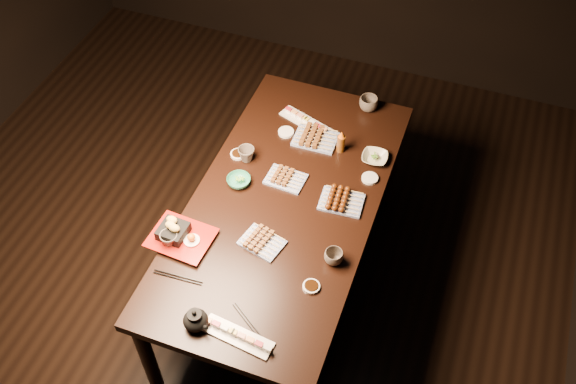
# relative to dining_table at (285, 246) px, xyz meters

# --- Properties ---
(ground) EXTENTS (5.00, 5.00, 0.00)m
(ground) POSITION_rel_dining_table_xyz_m (-0.40, -0.34, -0.38)
(ground) COLOR black
(ground) RESTS_ON ground
(dining_table) EXTENTS (1.32, 1.97, 0.75)m
(dining_table) POSITION_rel_dining_table_xyz_m (0.00, 0.00, 0.00)
(dining_table) COLOR black
(dining_table) RESTS_ON ground
(sushi_platter_near) EXTENTS (0.33, 0.12, 0.04)m
(sushi_platter_near) POSITION_rel_dining_table_xyz_m (0.07, -0.77, 0.39)
(sushi_platter_near) COLOR white
(sushi_platter_near) RESTS_ON dining_table
(sushi_platter_far) EXTENTS (0.33, 0.19, 0.04)m
(sushi_platter_far) POSITION_rel_dining_table_xyz_m (-0.09, 0.58, 0.39)
(sushi_platter_far) COLOR white
(sushi_platter_far) RESTS_ON dining_table
(yakitori_plate_center) EXTENTS (0.21, 0.16, 0.05)m
(yakitori_plate_center) POSITION_rel_dining_table_xyz_m (-0.05, 0.14, 0.40)
(yakitori_plate_center) COLOR #828EB6
(yakitori_plate_center) RESTS_ON dining_table
(yakitori_plate_right) EXTENTS (0.23, 0.19, 0.05)m
(yakitori_plate_right) POSITION_rel_dining_table_xyz_m (-0.01, -0.28, 0.40)
(yakitori_plate_right) COLOR #828EB6
(yakitori_plate_right) RESTS_ON dining_table
(yakitori_plate_left) EXTENTS (0.24, 0.18, 0.06)m
(yakitori_plate_left) POSITION_rel_dining_table_xyz_m (0.01, 0.47, 0.40)
(yakitori_plate_left) COLOR #828EB6
(yakitori_plate_left) RESTS_ON dining_table
(tsukune_plate) EXTENTS (0.22, 0.17, 0.05)m
(tsukune_plate) POSITION_rel_dining_table_xyz_m (0.27, 0.09, 0.40)
(tsukune_plate) COLOR #828EB6
(tsukune_plate) RESTS_ON dining_table
(edamame_bowl_green) EXTENTS (0.17, 0.17, 0.04)m
(edamame_bowl_green) POSITION_rel_dining_table_xyz_m (-0.26, 0.03, 0.39)
(edamame_bowl_green) COLOR #2C8762
(edamame_bowl_green) RESTS_ON dining_table
(edamame_bowl_cream) EXTENTS (0.14, 0.14, 0.03)m
(edamame_bowl_cream) POSITION_rel_dining_table_xyz_m (0.35, 0.43, 0.39)
(edamame_bowl_cream) COLOR beige
(edamame_bowl_cream) RESTS_ON dining_table
(tempura_tray) EXTENTS (0.31, 0.25, 0.11)m
(tempura_tray) POSITION_rel_dining_table_xyz_m (-0.38, -0.39, 0.43)
(tempura_tray) COLOR black
(tempura_tray) RESTS_ON dining_table
(teacup_near_left) EXTENTS (0.09, 0.09, 0.08)m
(teacup_near_left) POSITION_rel_dining_table_xyz_m (-0.42, -0.43, 0.41)
(teacup_near_left) COLOR #50463D
(teacup_near_left) RESTS_ON dining_table
(teacup_mid_right) EXTENTS (0.12, 0.12, 0.07)m
(teacup_mid_right) POSITION_rel_dining_table_xyz_m (0.34, -0.26, 0.41)
(teacup_mid_right) COLOR #50463D
(teacup_mid_right) RESTS_ON dining_table
(teacup_far_left) EXTENTS (0.11, 0.11, 0.08)m
(teacup_far_left) POSITION_rel_dining_table_xyz_m (-0.29, 0.20, 0.42)
(teacup_far_left) COLOR #50463D
(teacup_far_left) RESTS_ON dining_table
(teacup_far_right) EXTENTS (0.14, 0.14, 0.08)m
(teacup_far_right) POSITION_rel_dining_table_xyz_m (0.21, 0.81, 0.42)
(teacup_far_right) COLOR #50463D
(teacup_far_right) RESTS_ON dining_table
(teapot) EXTENTS (0.16, 0.16, 0.11)m
(teapot) POSITION_rel_dining_table_xyz_m (-0.12, -0.78, 0.43)
(teapot) COLOR black
(teapot) RESTS_ON dining_table
(condiment_bottle) EXTENTS (0.06, 0.06, 0.14)m
(condiment_bottle) POSITION_rel_dining_table_xyz_m (0.16, 0.44, 0.44)
(condiment_bottle) COLOR #61320D
(condiment_bottle) RESTS_ON dining_table
(sauce_dish_west) EXTENTS (0.11, 0.11, 0.01)m
(sauce_dish_west) POSITION_rel_dining_table_xyz_m (-0.34, 0.22, 0.38)
(sauce_dish_west) COLOR white
(sauce_dish_west) RESTS_ON dining_table
(sauce_dish_east) EXTENTS (0.11, 0.11, 0.01)m
(sauce_dish_east) POSITION_rel_dining_table_xyz_m (0.36, 0.29, 0.38)
(sauce_dish_east) COLOR white
(sauce_dish_east) RESTS_ON dining_table
(sauce_dish_se) EXTENTS (0.11, 0.11, 0.01)m
(sauce_dish_se) POSITION_rel_dining_table_xyz_m (0.29, -0.43, 0.38)
(sauce_dish_se) COLOR white
(sauce_dish_se) RESTS_ON dining_table
(sauce_dish_nw) EXTENTS (0.09, 0.09, 0.02)m
(sauce_dish_nw) POSITION_rel_dining_table_xyz_m (-0.16, 0.46, 0.38)
(sauce_dish_nw) COLOR white
(sauce_dish_nw) RESTS_ON dining_table
(chopsticks_near) EXTENTS (0.24, 0.04, 0.01)m
(chopsticks_near) POSITION_rel_dining_table_xyz_m (-0.30, -0.59, 0.38)
(chopsticks_near) COLOR black
(chopsticks_near) RESTS_ON dining_table
(chopsticks_se) EXTENTS (0.19, 0.14, 0.01)m
(chopsticks_se) POSITION_rel_dining_table_xyz_m (0.08, -0.69, 0.38)
(chopsticks_se) COLOR black
(chopsticks_se) RESTS_ON dining_table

